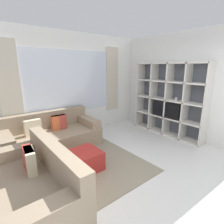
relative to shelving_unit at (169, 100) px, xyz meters
The scene contains 8 objects.
ground_plane 2.66m from the shelving_unit, 147.41° to the right, with size 16.00×16.00×0.00m, color silver.
wall_back 2.69m from the shelving_unit, 141.79° to the left, with size 5.67×0.11×2.70m.
wall_right 0.45m from the shelving_unit, 37.32° to the left, with size 0.07×4.15×2.70m, color white.
area_rug 3.26m from the shelving_unit, behind, with size 2.96×2.29×0.01m, color gray.
shelving_unit is the anchor object (origin of this frame).
couch_main 3.14m from the shelving_unit, 158.56° to the left, with size 2.08×0.98×0.80m.
couch_side 3.80m from the shelving_unit, behind, with size 0.98×1.81×0.80m.
ottoman 2.89m from the shelving_unit, behind, with size 0.66×0.54×0.36m.
Camera 1 is at (-2.05, -1.32, 1.84)m, focal length 28.00 mm.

